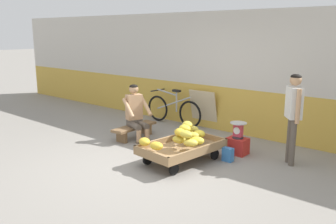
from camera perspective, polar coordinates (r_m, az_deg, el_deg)
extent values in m
plane|color=gray|center=(6.14, -3.76, -8.40)|extent=(80.00, 80.00, 0.00)
cube|color=gold|center=(8.20, 10.14, 0.47)|extent=(16.00, 0.30, 1.00)
cube|color=beige|center=(8.03, 10.50, 9.71)|extent=(16.00, 0.30, 1.64)
cube|color=#99754C|center=(6.20, 2.20, -5.86)|extent=(0.99, 1.52, 0.05)
cube|color=#99754C|center=(6.45, -0.35, -4.41)|extent=(0.19, 1.44, 0.10)
cube|color=#99754C|center=(5.92, 5.00, -6.04)|extent=(0.19, 1.44, 0.10)
cube|color=#99754C|center=(6.67, 6.41, -3.90)|extent=(0.84, 0.13, 0.10)
cube|color=#99754C|center=(5.72, -2.72, -6.68)|extent=(0.84, 0.13, 0.10)
cylinder|color=black|center=(6.80, 3.26, -5.47)|extent=(0.07, 0.18, 0.18)
cylinder|color=black|center=(6.41, 7.39, -6.70)|extent=(0.07, 0.18, 0.18)
cylinder|color=black|center=(6.14, -3.25, -7.49)|extent=(0.07, 0.18, 0.18)
cylinder|color=black|center=(5.70, 0.91, -9.08)|extent=(0.07, 0.18, 0.18)
ellipsoid|color=yellow|center=(6.71, 3.97, -2.73)|extent=(0.26, 0.21, 0.13)
ellipsoid|color=gold|center=(6.08, 1.78, -4.35)|extent=(0.27, 0.22, 0.13)
ellipsoid|color=yellow|center=(6.03, 4.63, -4.54)|extent=(0.29, 0.25, 0.13)
ellipsoid|color=gold|center=(5.96, -3.73, -4.71)|extent=(0.30, 0.27, 0.13)
ellipsoid|color=gold|center=(6.61, 3.01, -2.97)|extent=(0.24, 0.18, 0.13)
ellipsoid|color=gold|center=(6.30, 3.94, -3.75)|extent=(0.29, 0.25, 0.13)
ellipsoid|color=yellow|center=(6.44, 5.01, -3.43)|extent=(0.29, 0.25, 0.13)
ellipsoid|color=gold|center=(5.74, -1.86, -5.38)|extent=(0.25, 0.19, 0.13)
ellipsoid|color=yellow|center=(5.91, 3.59, -4.87)|extent=(0.29, 0.27, 0.13)
ellipsoid|color=gold|center=(5.93, 2.85, -3.55)|extent=(0.25, 0.19, 0.13)
ellipsoid|color=gold|center=(6.49, 3.09, -2.02)|extent=(0.30, 0.29, 0.13)
ellipsoid|color=gold|center=(6.03, 1.89, -3.23)|extent=(0.30, 0.29, 0.13)
ellipsoid|color=yellow|center=(6.31, 2.68, -2.62)|extent=(0.27, 0.23, 0.13)
cube|color=brown|center=(7.60, -5.33, -2.33)|extent=(0.36, 1.12, 0.05)
cube|color=brown|center=(7.91, -3.43, -2.70)|extent=(0.24, 0.09, 0.22)
cube|color=brown|center=(7.37, -7.33, -3.95)|extent=(0.24, 0.09, 0.22)
cylinder|color=tan|center=(7.32, -3.35, -3.77)|extent=(0.10, 0.10, 0.27)
cube|color=#4C3D2D|center=(7.30, -3.12, -4.76)|extent=(0.24, 0.16, 0.04)
cylinder|color=brown|center=(7.44, -4.06, -2.03)|extent=(0.42, 0.26, 0.13)
cylinder|color=tan|center=(7.24, -4.62, -3.97)|extent=(0.10, 0.10, 0.27)
cube|color=#4C3D2D|center=(7.23, -4.40, -4.96)|extent=(0.24, 0.16, 0.04)
cylinder|color=brown|center=(7.37, -5.32, -2.20)|extent=(0.42, 0.26, 0.13)
cube|color=brown|center=(7.58, -5.34, -1.63)|extent=(0.30, 0.34, 0.14)
cube|color=tan|center=(7.50, -5.39, 0.81)|extent=(0.28, 0.36, 0.52)
cylinder|color=tan|center=(7.44, -3.48, 0.95)|extent=(0.47, 0.23, 0.36)
cylinder|color=tan|center=(7.27, -6.30, 0.62)|extent=(0.47, 0.23, 0.36)
sphere|color=tan|center=(7.43, -5.45, 3.64)|extent=(0.19, 0.19, 0.19)
ellipsoid|color=black|center=(7.43, -5.46, 4.04)|extent=(0.17, 0.17, 0.09)
cube|color=red|center=(6.75, 10.93, -5.30)|extent=(0.36, 0.28, 0.30)
cylinder|color=#28282D|center=(6.70, 10.99, -3.95)|extent=(0.20, 0.20, 0.03)
cube|color=#C6384C|center=(6.66, 11.04, -2.84)|extent=(0.16, 0.10, 0.24)
cylinder|color=white|center=(6.62, 10.81, -2.94)|extent=(0.13, 0.01, 0.13)
cylinder|color=#B2B5BA|center=(6.63, 11.09, -1.71)|extent=(0.30, 0.30, 0.01)
torus|color=black|center=(9.02, -1.62, 0.59)|extent=(0.64, 0.06, 0.64)
torus|color=black|center=(8.37, 3.50, -0.37)|extent=(0.64, 0.06, 0.64)
cylinder|color=#9EA0A5|center=(8.64, 0.85, 1.42)|extent=(1.03, 0.05, 0.43)
cylinder|color=#9EA0A5|center=(8.57, 1.36, 1.60)|extent=(0.04, 0.04, 0.48)
cylinder|color=#9EA0A5|center=(8.73, -0.17, 3.14)|extent=(0.62, 0.05, 0.12)
cube|color=black|center=(8.52, 1.37, 3.38)|extent=(0.20, 0.10, 0.05)
cylinder|color=black|center=(8.93, -1.64, 3.48)|extent=(0.04, 0.48, 0.03)
cube|color=#C6B289|center=(8.38, 5.64, 0.44)|extent=(0.70, 0.23, 0.88)
cylinder|color=brown|center=(6.33, 19.11, -4.60)|extent=(0.10, 0.10, 0.80)
cylinder|color=brown|center=(6.48, 18.69, -4.19)|extent=(0.10, 0.10, 0.80)
cube|color=silver|center=(6.25, 19.32, 1.41)|extent=(0.36, 0.37, 0.52)
cylinder|color=tan|center=(6.06, 19.91, 0.83)|extent=(0.07, 0.07, 0.56)
cylinder|color=tan|center=(6.45, 18.75, 1.60)|extent=(0.07, 0.07, 0.56)
sphere|color=tan|center=(6.19, 19.58, 4.81)|extent=(0.19, 0.19, 0.19)
ellipsoid|color=black|center=(6.19, 19.61, 5.29)|extent=(0.17, 0.17, 0.09)
cube|color=#3370B7|center=(6.35, 9.46, -6.66)|extent=(0.18, 0.12, 0.24)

